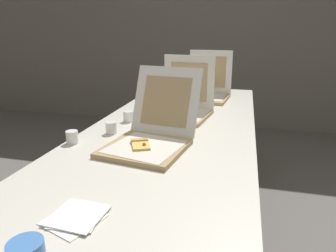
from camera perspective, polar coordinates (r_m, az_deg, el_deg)
The scene contains 9 objects.
wall_back at distance 4.07m, azimuth 9.44°, elevation 18.20°, with size 10.00×0.10×2.60m, color gray.
table at distance 1.68m, azimuth 0.83°, elevation -1.55°, with size 0.88×2.39×0.74m.
pizza_box_front at distance 1.37m, azimuth -3.43°, elevation -1.95°, with size 0.40×0.50×0.34m.
pizza_box_middle at distance 1.88m, azimuth 2.57°, elevation 3.53°, with size 0.38×0.38×0.36m.
pizza_box_back at distance 2.37m, azimuth 7.19°, elevation 6.40°, with size 0.37×0.37×0.36m.
cup_white_mid at distance 1.77m, azimuth -7.48°, elevation 1.80°, with size 0.06×0.06×0.06m, color white.
cup_white_near_left at distance 1.49m, azimuth -17.52°, elevation -2.00°, with size 0.06×0.06×0.06m, color white.
cup_white_near_center at distance 1.58m, azimuth -10.59°, elevation -0.32°, with size 0.06×0.06×0.06m, color white.
napkin_pile at distance 0.93m, azimuth -16.80°, elevation -16.01°, with size 0.18×0.18×0.01m.
Camera 1 is at (0.36, -0.89, 1.24)m, focal length 32.56 mm.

